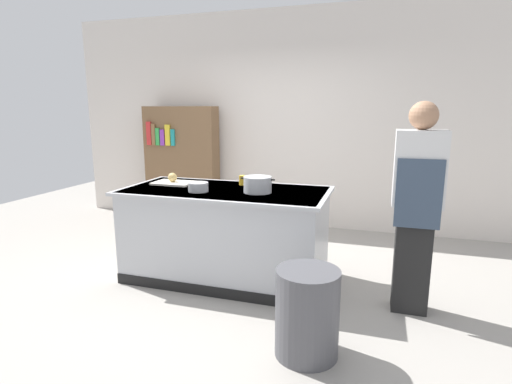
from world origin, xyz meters
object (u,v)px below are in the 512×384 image
trash_bin (307,313)px  onion (172,177)px  person_chef (416,204)px  bookshelf (182,164)px  mixing_bowl (198,187)px  juice_cup (242,180)px  stock_pot (258,185)px

trash_bin → onion: bearing=144.6°
person_chef → bookshelf: (-3.12, 1.97, -0.06)m
mixing_bowl → juice_cup: 0.52m
onion → person_chef: 2.36m
juice_cup → person_chef: 1.68m
onion → bookshelf: (-0.78, 1.68, -0.11)m
trash_bin → bookshelf: (-2.41, 2.84, 0.55)m
mixing_bowl → trash_bin: (1.20, -0.88, -0.64)m
onion → mixing_bowl: bearing=-33.6°
stock_pot → juice_cup: bearing=130.2°
onion → bookshelf: bookshelf is taller
juice_cup → trash_bin: juice_cup is taller
stock_pot → bookshelf: (-1.75, 1.84, -0.12)m
juice_cup → onion: bearing=-168.6°
stock_pot → juice_cup: stock_pot is taller
onion → mixing_bowl: size_ratio=0.49×
stock_pot → juice_cup: (-0.26, 0.30, -0.02)m
juice_cup → mixing_bowl: bearing=-124.0°
onion → trash_bin: bearing=-35.4°
juice_cup → trash_bin: size_ratio=0.16×
stock_pot → trash_bin: (0.66, -1.00, -0.67)m
juice_cup → person_chef: bearing=-14.7°
stock_pot → person_chef: bearing=-5.2°
onion → juice_cup: (0.72, 0.14, -0.02)m
stock_pot → mixing_bowl: size_ratio=1.72×
onion → trash_bin: 2.11m
mixing_bowl → bookshelf: bookshelf is taller
juice_cup → stock_pot: bearing=-49.8°
juice_cup → bookshelf: size_ratio=0.06×
juice_cup → bookshelf: bearing=134.2°
onion → person_chef: size_ratio=0.05×
trash_bin → stock_pot: bearing=123.4°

